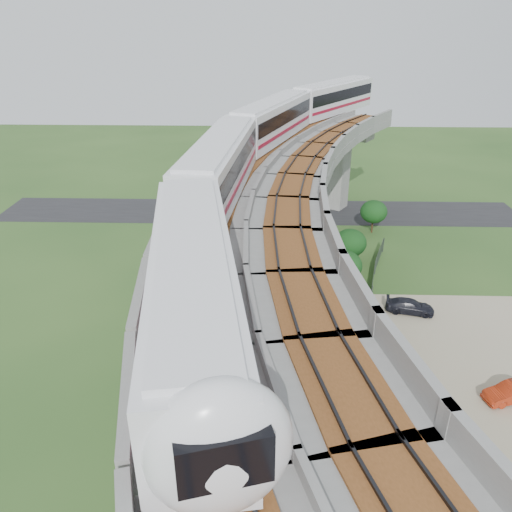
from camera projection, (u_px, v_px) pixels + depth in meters
The scene contains 15 objects.
ground at pixel (249, 380), 31.49m from camera, with size 160.00×160.00×0.00m, color #2B4D1F.
dirt_lot at pixel (485, 407), 29.31m from camera, with size 18.00×26.00×0.04m, color gray.
asphalt_road at pixel (259, 211), 58.47m from camera, with size 60.00×8.00×0.03m, color #232326.
viaduct at pixel (317, 252), 27.44m from camera, with size 19.58×73.98×11.40m.
metro_train at pixel (275, 142), 36.85m from camera, with size 17.64×60.04×3.64m.
fence at pixel (405, 374), 30.91m from camera, with size 3.87×38.73×1.50m.
tree_0 at pixel (374, 212), 51.87m from camera, with size 2.79×2.79×3.53m.
tree_1 at pixel (350, 243), 45.84m from camera, with size 2.98×2.98×3.19m.
tree_2 at pixel (345, 266), 41.61m from camera, with size 2.91×2.91×3.18m.
tree_3 at pixel (355, 306), 36.25m from camera, with size 2.73×2.73×2.92m.
tree_4 at pixel (360, 328), 33.12m from camera, with size 2.72×2.72×3.19m.
tree_5 at pixel (361, 391), 27.53m from camera, with size 3.09×3.09×3.38m.
tree_6 at pixel (395, 466), 22.65m from camera, with size 2.06×2.06×3.23m.
car_red at pixel (511, 392), 29.62m from camera, with size 1.17×3.36×1.11m, color #9F260E.
car_dark at pixel (410, 306), 38.43m from camera, with size 1.48×3.65×1.06m, color black.
Camera 1 is at (1.21, -24.88, 20.82)m, focal length 35.00 mm.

